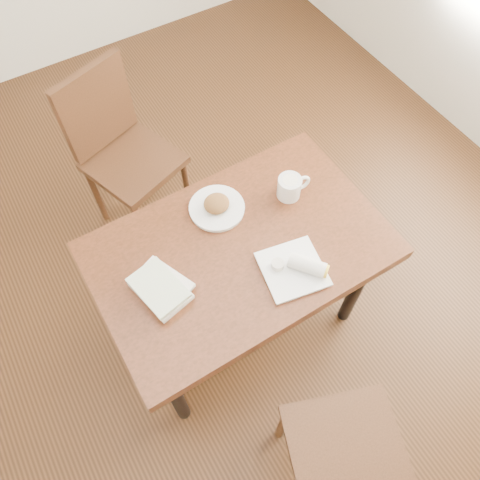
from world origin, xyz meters
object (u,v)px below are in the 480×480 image
chair_far (120,145)px  book_stack (160,288)px  plate_scone (217,207)px  plate_burrito (297,268)px  table (240,258)px  chair_near (359,476)px  coffee_mug (290,187)px

chair_far → book_stack: (-0.20, -0.95, 0.23)m
plate_scone → plate_burrito: plate_burrito is taller
table → chair_near: size_ratio=1.21×
plate_scone → coffee_mug: (0.30, -0.09, 0.03)m
chair_near → book_stack: 0.96m
chair_far → book_stack: bearing=-101.9°
plate_burrito → book_stack: (-0.48, 0.19, 0.00)m
table → chair_near: chair_near is taller
table → plate_burrito: plate_burrito is taller
coffee_mug → plate_burrito: size_ratio=0.55×
book_stack → coffee_mug: bearing=10.5°
chair_near → table: bearing=85.9°
chair_far → table: bearing=-80.9°
plate_scone → plate_burrito: 0.42m
plate_scone → coffee_mug: coffee_mug is taller
table → chair_far: 0.96m
table → coffee_mug: 0.36m
coffee_mug → book_stack: (-0.66, -0.12, -0.02)m
chair_near → plate_burrito: (0.19, 0.69, 0.23)m
plate_scone → book_stack: 0.42m
table → book_stack: (-0.35, -0.01, 0.12)m
chair_near → book_stack: (-0.29, 0.88, 0.23)m
chair_near → plate_scone: bearing=86.1°
table → book_stack: book_stack is taller
table → chair_near: (-0.06, -0.89, -0.11)m
table → plate_burrito: bearing=-57.9°
chair_near → book_stack: size_ratio=3.75×
chair_far → plate_burrito: (0.28, -1.15, 0.23)m
chair_far → coffee_mug: 0.98m
plate_burrito → book_stack: size_ratio=1.06×
coffee_mug → book_stack: bearing=-169.5°
chair_near → coffee_mug: bearing=69.4°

